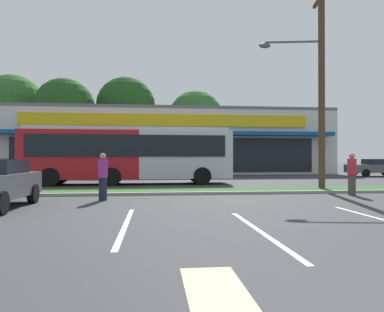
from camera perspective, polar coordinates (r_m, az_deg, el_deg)
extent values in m
cube|color=#2D5B23|center=(16.19, 3.34, -5.46)|extent=(56.00, 2.20, 0.12)
cube|color=#99968C|center=(14.99, 4.11, -5.87)|extent=(56.00, 0.24, 0.12)
cube|color=silver|center=(8.39, -10.47, -10.63)|extent=(0.12, 4.80, 0.01)
cube|color=silver|center=(7.66, 10.73, -11.62)|extent=(0.12, 4.80, 0.01)
cube|color=beige|center=(4.41, 3.73, -20.23)|extent=(0.70, 1.60, 0.01)
cube|color=beige|center=(39.04, -4.35, 1.82)|extent=(31.87, 13.97, 5.95)
cube|color=black|center=(31.99, -3.96, 0.16)|extent=(26.77, 0.08, 3.10)
cube|color=#0F4C8C|center=(31.41, -3.92, 3.65)|extent=(29.96, 1.40, 0.35)
cube|color=gold|center=(32.13, -3.96, 5.69)|extent=(25.50, 0.16, 1.07)
cube|color=slate|center=(39.28, -4.35, 6.38)|extent=(31.87, 13.97, 0.30)
cylinder|color=#473323|center=(51.33, -26.55, 0.86)|extent=(0.44, 0.44, 5.11)
sphere|color=#2D6026|center=(51.74, -26.53, 7.06)|extent=(8.10, 8.10, 8.10)
cylinder|color=#473323|center=(45.81, -19.54, 0.82)|extent=(0.44, 0.44, 4.84)
sphere|color=#1E4719|center=(46.19, -19.53, 7.17)|extent=(7.17, 7.17, 7.17)
cylinder|color=#473323|center=(47.43, -10.43, 1.09)|extent=(0.44, 0.44, 5.37)
sphere|color=#1E4719|center=(47.89, -10.42, 7.73)|extent=(7.62, 7.62, 7.62)
cylinder|color=#473323|center=(48.49, 0.59, 0.37)|extent=(0.44, 0.44, 4.23)
sphere|color=#2D6026|center=(48.79, 0.59, 6.08)|extent=(7.32, 7.32, 7.32)
cylinder|color=#4C3826|center=(17.93, 19.84, 10.26)|extent=(0.30, 0.30, 9.59)
cylinder|color=#59595B|center=(18.12, 15.70, 17.01)|extent=(2.58, 0.52, 0.10)
ellipsoid|color=#59595B|center=(17.86, 11.45, 16.77)|extent=(0.56, 0.32, 0.24)
cube|color=#AD191E|center=(21.32, -16.98, 0.20)|extent=(6.47, 2.73, 2.70)
cube|color=silver|center=(21.18, -1.24, 0.19)|extent=(5.31, 2.70, 2.70)
cube|color=silver|center=(21.12, -9.93, 4.13)|extent=(11.24, 2.61, 0.20)
cube|color=black|center=(19.76, -10.07, 1.64)|extent=(10.71, 0.36, 1.19)
cube|color=black|center=(21.64, 5.75, 1.03)|extent=(0.12, 2.17, 1.51)
cylinder|color=black|center=(22.47, 0.64, -2.91)|extent=(1.01, 0.33, 1.00)
cylinder|color=black|center=(20.16, 1.61, -3.20)|extent=(1.01, 0.33, 1.00)
cylinder|color=black|center=(22.30, -12.06, -2.92)|extent=(1.01, 0.33, 1.00)
cylinder|color=black|center=(19.96, -12.57, -3.22)|extent=(1.01, 0.33, 1.00)
cylinder|color=black|center=(22.76, -20.14, -2.85)|extent=(1.01, 0.33, 1.00)
cylinder|color=black|center=(20.48, -21.55, -3.13)|extent=(1.01, 0.33, 1.00)
cube|color=#333338|center=(14.87, -26.49, -5.24)|extent=(0.08, 0.36, 0.45)
cylinder|color=black|center=(10.78, -28.02, -6.60)|extent=(0.22, 0.64, 0.64)
cylinder|color=black|center=(13.17, -23.86, -5.47)|extent=(0.22, 0.64, 0.64)
cylinder|color=black|center=(28.86, -27.43, -2.66)|extent=(0.64, 0.22, 0.64)
cylinder|color=black|center=(30.51, -26.22, -2.53)|extent=(0.64, 0.22, 0.64)
cube|color=navy|center=(27.19, -11.57, -2.12)|extent=(4.62, 1.72, 0.68)
cube|color=black|center=(27.20, -12.05, -0.86)|extent=(2.08, 1.52, 0.52)
cylinder|color=black|center=(27.92, -8.48, -2.77)|extent=(0.64, 0.22, 0.64)
cylinder|color=black|center=(26.29, -8.63, -2.92)|extent=(0.64, 0.22, 0.64)
cylinder|color=black|center=(28.19, -14.31, -2.74)|extent=(0.64, 0.22, 0.64)
cylinder|color=black|center=(26.57, -14.81, -2.89)|extent=(0.64, 0.22, 0.64)
cube|color=#515459|center=(33.45, 27.10, -1.77)|extent=(4.59, 1.85, 0.66)
cube|color=black|center=(33.57, 27.43, -0.82)|extent=(2.07, 1.63, 0.46)
cylinder|color=black|center=(31.95, 25.83, -2.43)|extent=(0.64, 0.22, 0.64)
cylinder|color=black|center=(33.46, 24.24, -2.34)|extent=(0.64, 0.22, 0.64)
cube|color=maroon|center=(27.39, -0.65, -2.03)|extent=(4.50, 1.73, 0.75)
cube|color=black|center=(27.35, -1.12, -0.72)|extent=(2.03, 1.52, 0.50)
cylinder|color=black|center=(28.38, 2.00, -2.74)|extent=(0.64, 0.22, 0.64)
cylinder|color=black|center=(26.75, 2.50, -2.88)|extent=(0.64, 0.22, 0.64)
cylinder|color=black|center=(28.12, -3.64, -2.76)|extent=(0.64, 0.22, 0.64)
cylinder|color=black|center=(26.48, -3.49, -2.91)|extent=(0.64, 0.22, 0.64)
cylinder|color=#1E2338|center=(13.23, -13.94, -5.09)|extent=(0.29, 0.29, 0.81)
cylinder|color=#99338C|center=(13.19, -13.94, -1.93)|extent=(0.34, 0.34, 0.64)
sphere|color=tan|center=(13.19, -13.94, -0.04)|extent=(0.22, 0.22, 0.22)
cylinder|color=#47423D|center=(16.05, 24.00, -4.21)|extent=(0.29, 0.29, 0.83)
cylinder|color=red|center=(16.01, 23.99, -1.56)|extent=(0.35, 0.35, 0.66)
sphere|color=tan|center=(16.01, 23.99, 0.03)|extent=(0.23, 0.23, 0.23)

